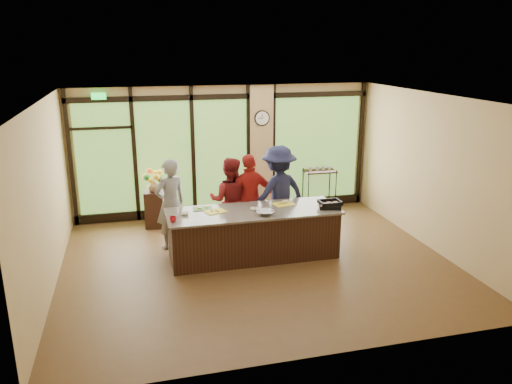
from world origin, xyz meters
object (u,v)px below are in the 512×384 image
roasting_pan (330,206)px  bar_cart (319,183)px  flower_stand (155,209)px  cook_left (170,204)px  cook_right (278,193)px  island_base (253,235)px

roasting_pan → bar_cart: bar_cart is taller
flower_stand → bar_cart: bearing=15.0°
cook_left → roasting_pan: cook_left is taller
roasting_pan → flower_stand: roasting_pan is taller
cook_right → flower_stand: (-2.43, 1.30, -0.57)m
cook_left → flower_stand: (-0.25, 1.26, -0.49)m
island_base → flower_stand: (-1.70, 2.10, -0.03)m
island_base → cook_left: bearing=149.8°
island_base → flower_stand: 2.71m
roasting_pan → flower_stand: size_ratio=0.49×
island_base → flower_stand: island_base is taller
island_base → roasting_pan: bearing=-8.2°
roasting_pan → bar_cart: size_ratio=0.38×
island_base → cook_right: 1.21m
cook_right → roasting_pan: (0.71, -1.01, -0.02)m
flower_stand → bar_cart: (3.97, 0.35, 0.23)m
roasting_pan → island_base: bearing=-171.8°
bar_cart → island_base: bearing=-131.0°
cook_left → roasting_pan: bearing=135.3°
island_base → flower_stand: bearing=128.9°
flower_stand → cook_right: bearing=-18.2°
cook_left → bar_cart: 4.06m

